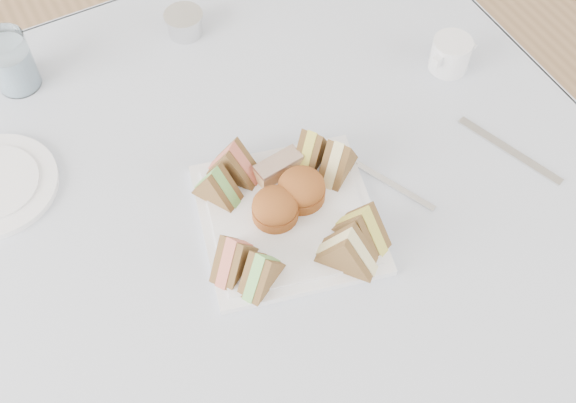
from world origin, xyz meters
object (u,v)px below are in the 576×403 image
serving_plate (288,218)px  water_glass (11,62)px  creamer_jug (450,54)px  table (279,301)px

serving_plate → water_glass: water_glass is taller
serving_plate → creamer_jug: size_ratio=3.78×
serving_plate → water_glass: (-0.26, 0.45, 0.04)m
serving_plate → creamer_jug: creamer_jug is taller
table → serving_plate: size_ratio=3.65×
table → water_glass: bearing=125.1°
serving_plate → table: bearing=93.5°
table → creamer_jug: bearing=13.1°
table → creamer_jug: creamer_jug is taller
serving_plate → creamer_jug: (0.38, 0.14, 0.02)m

